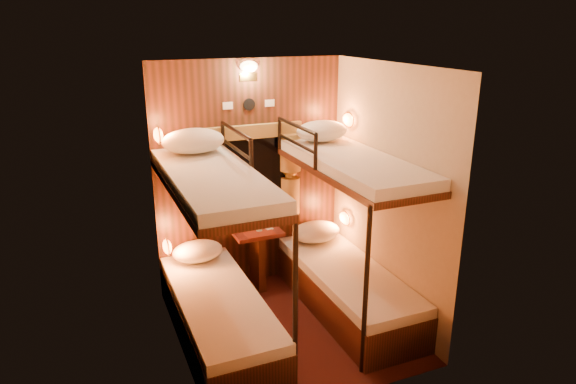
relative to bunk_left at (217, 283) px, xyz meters
name	(u,v)px	position (x,y,z in m)	size (l,w,h in m)	color
floor	(289,327)	(0.65, -0.07, -0.56)	(2.10, 2.10, 0.00)	black
ceiling	(289,66)	(0.65, -0.07, 1.84)	(2.10, 2.10, 0.00)	silver
wall_back	(250,176)	(0.65, 0.98, 0.64)	(2.40, 2.40, 0.00)	#C6B293
wall_front	(348,255)	(0.65, -1.12, 0.64)	(2.40, 2.40, 0.00)	#C6B293
wall_left	(173,224)	(-0.35, -0.07, 0.64)	(2.40, 2.40, 0.00)	#C6B293
wall_right	(386,193)	(1.65, -0.07, 0.64)	(2.40, 2.40, 0.00)	#C6B293
back_panel	(250,176)	(0.65, 0.97, 0.64)	(2.00, 0.03, 2.40)	#321C0D
bunk_left	(217,283)	(0.00, 0.00, 0.00)	(0.72, 1.90, 1.82)	#321C0D
bunk_right	(348,258)	(1.30, 0.00, 0.00)	(0.72, 1.90, 1.82)	#321C0D
window	(251,178)	(0.65, 0.94, 0.62)	(1.00, 0.12, 0.79)	black
curtains	(252,172)	(0.65, 0.90, 0.71)	(1.10, 0.22, 1.00)	olive
back_fixtures	(249,74)	(0.65, 0.93, 1.69)	(0.54, 0.09, 0.48)	black
reading_lamps	(261,181)	(0.65, 0.63, 0.68)	(2.00, 0.20, 1.25)	orange
table	(258,251)	(0.65, 0.78, -0.14)	(0.50, 0.34, 0.66)	#541413
bottle_left	(259,222)	(0.67, 0.80, 0.19)	(0.06, 0.06, 0.22)	#99BFE5
bottle_right	(259,222)	(0.67, 0.77, 0.20)	(0.07, 0.07, 0.24)	#99BFE5
sachet_a	(269,229)	(0.78, 0.78, 0.09)	(0.08, 0.06, 0.01)	silver
sachet_b	(266,227)	(0.77, 0.84, 0.09)	(0.07, 0.05, 0.00)	silver
pillow_lower_left	(198,251)	(0.00, 0.73, 0.00)	(0.51, 0.36, 0.20)	silver
pillow_lower_right	(316,232)	(1.30, 0.70, 0.01)	(0.54, 0.39, 0.21)	silver
pillow_upper_left	(193,141)	(0.00, 0.63, 1.14)	(0.58, 0.41, 0.23)	silver
pillow_upper_right	(322,131)	(1.30, 0.62, 1.13)	(0.53, 0.38, 0.21)	silver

